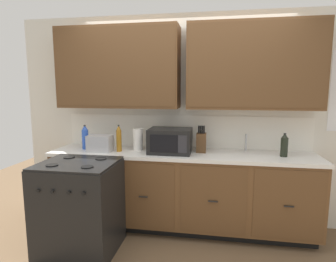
{
  "coord_description": "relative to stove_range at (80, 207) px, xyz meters",
  "views": [
    {
      "loc": [
        0.4,
        -2.9,
        1.67
      ],
      "look_at": [
        -0.15,
        0.27,
        1.19
      ],
      "focal_mm": 30.44,
      "sensor_mm": 36.0,
      "label": 1
    }
  ],
  "objects": [
    {
      "name": "microwave",
      "position": [
        0.84,
        0.59,
        0.61
      ],
      "size": [
        0.48,
        0.37,
        0.28
      ],
      "color": "black",
      "rests_on": "counter_run"
    },
    {
      "name": "toaster",
      "position": [
        0.02,
        0.52,
        0.56
      ],
      "size": [
        0.28,
        0.18,
        0.19
      ],
      "color": "#B7B7BC",
      "rests_on": "counter_run"
    },
    {
      "name": "bottle_dark",
      "position": [
        2.09,
        0.61,
        0.59
      ],
      "size": [
        0.08,
        0.08,
        0.26
      ],
      "color": "black",
      "rests_on": "counter_run"
    },
    {
      "name": "knife_block",
      "position": [
        1.19,
        0.69,
        0.58
      ],
      "size": [
        0.11,
        0.14,
        0.31
      ],
      "color": "#52361E",
      "rests_on": "counter_run"
    },
    {
      "name": "stove_range",
      "position": [
        0.0,
        0.0,
        0.0
      ],
      "size": [
        0.76,
        0.68,
        0.95
      ],
      "color": "black",
      "rests_on": "ground_plane"
    },
    {
      "name": "bottle_amber",
      "position": [
        0.24,
        0.55,
        0.62
      ],
      "size": [
        0.06,
        0.06,
        0.31
      ],
      "color": "#9E6619",
      "rests_on": "counter_run"
    },
    {
      "name": "bottle_blue",
      "position": [
        -0.21,
        0.61,
        0.61
      ],
      "size": [
        0.08,
        0.08,
        0.3
      ],
      "color": "blue",
      "rests_on": "counter_run"
    },
    {
      "name": "counter_run",
      "position": [
        0.97,
        0.63,
        0.01
      ],
      "size": [
        3.06,
        0.64,
        0.94
      ],
      "color": "black",
      "rests_on": "ground_plane"
    },
    {
      "name": "wall_unit",
      "position": [
        0.97,
        0.83,
        1.21
      ],
      "size": [
        4.23,
        0.4,
        2.56
      ],
      "color": "silver",
      "rests_on": "ground_plane"
    },
    {
      "name": "paper_towel_roll",
      "position": [
        0.44,
        0.66,
        0.6
      ],
      "size": [
        0.12,
        0.12,
        0.26
      ],
      "primitive_type": "cylinder",
      "color": "white",
      "rests_on": "counter_run"
    },
    {
      "name": "sink_faucet",
      "position": [
        1.71,
        0.84,
        0.57
      ],
      "size": [
        0.02,
        0.02,
        0.2
      ],
      "primitive_type": "cylinder",
      "color": "#B2B5BA",
      "rests_on": "counter_run"
    },
    {
      "name": "ground_plane",
      "position": [
        0.97,
        0.33,
        -0.47
      ],
      "size": [
        8.0,
        8.0,
        0.0
      ],
      "primitive_type": "plane",
      "color": "brown"
    }
  ]
}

